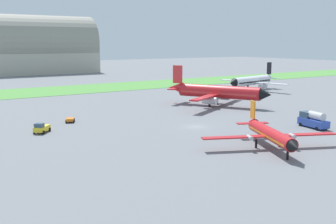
{
  "coord_description": "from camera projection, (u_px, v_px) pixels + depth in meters",
  "views": [
    {
      "loc": [
        -48.42,
        -62.54,
        16.55
      ],
      "look_at": [
        -4.63,
        3.06,
        3.0
      ],
      "focal_mm": 43.09,
      "sensor_mm": 36.0,
      "label": 1
    }
  ],
  "objects": [
    {
      "name": "airplane_foreground_turboprop",
      "position": [
        270.0,
        134.0,
        63.58
      ],
      "size": [
        20.61,
        17.89,
        6.6
      ],
      "rotation": [
        0.0,
        0.0,
        4.29
      ],
      "color": "red",
      "rests_on": "ground_plane"
    },
    {
      "name": "airplane_midfield_jet",
      "position": [
        217.0,
        92.0,
        106.36
      ],
      "size": [
        27.14,
        27.08,
        10.46
      ],
      "rotation": [
        0.0,
        0.0,
        5.2
      ],
      "color": "red",
      "rests_on": "ground_plane"
    },
    {
      "name": "pushback_tug_midfield",
      "position": [
        41.0,
        128.0,
        74.99
      ],
      "size": [
        3.77,
        3.87,
        1.95
      ],
      "rotation": [
        0.0,
        0.0,
        3.97
      ],
      "color": "yellow",
      "rests_on": "ground_plane"
    },
    {
      "name": "ground_plane",
      "position": [
        196.0,
        127.0,
        80.56
      ],
      "size": [
        600.0,
        600.0,
        0.0
      ],
      "primitive_type": "plane",
      "color": "slate"
    },
    {
      "name": "hangar_distant",
      "position": [
        41.0,
        48.0,
        220.34
      ],
      "size": [
        58.14,
        28.79,
        31.34
      ],
      "color": "#B2AD9E",
      "rests_on": "ground_plane"
    },
    {
      "name": "baggage_cart_by_runway",
      "position": [
        70.0,
        120.0,
        84.96
      ],
      "size": [
        2.61,
        2.9,
        0.9
      ],
      "rotation": [
        0.0,
        0.0,
        4.27
      ],
      "color": "orange",
      "rests_on": "ground_plane"
    },
    {
      "name": "grass_taxiway_strip",
      "position": [
        65.0,
        90.0,
        142.9
      ],
      "size": [
        360.0,
        28.0,
        0.08
      ],
      "primitive_type": "cube",
      "color": "#549342",
      "rests_on": "ground_plane"
    },
    {
      "name": "fuel_truck_near_gate",
      "position": [
        313.0,
        120.0,
        79.45
      ],
      "size": [
        3.6,
        6.84,
        3.29
      ],
      "rotation": [
        0.0,
        0.0,
        1.38
      ],
      "color": "#334FB2",
      "rests_on": "ground_plane"
    },
    {
      "name": "airplane_parked_jet_far",
      "position": [
        252.0,
        81.0,
        141.44
      ],
      "size": [
        26.43,
        26.8,
        9.54
      ],
      "rotation": [
        0.0,
        0.0,
        3.34
      ],
      "color": "white",
      "rests_on": "ground_plane"
    }
  ]
}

